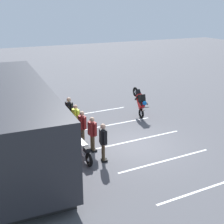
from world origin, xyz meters
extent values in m
plane|color=#4C4C51|center=(0.00, 0.00, 0.00)|extent=(80.00, 80.00, 0.00)
cube|color=#26262B|center=(1.88, 5.05, 1.85)|extent=(11.29, 3.03, 2.80)
cube|color=black|center=(7.42, 4.78, 2.41)|extent=(0.16, 2.10, 1.23)
cube|color=black|center=(1.82, 3.78, 2.41)|extent=(9.39, 0.49, 1.01)
cube|color=red|center=(1.82, 3.78, 1.29)|extent=(9.83, 0.50, 0.28)
cube|color=black|center=(1.88, 5.05, 0.23)|extent=(10.39, 2.79, 0.45)
torus|color=black|center=(5.74, 3.73, 0.50)|extent=(1.01, 0.37, 1.00)
torus|color=black|center=(-2.08, 4.11, 0.50)|extent=(1.01, 0.37, 1.00)
torus|color=black|center=(-1.97, 6.36, 0.50)|extent=(1.01, 0.37, 1.00)
cylinder|color=#473823|center=(-0.62, 2.01, 0.47)|extent=(0.14, 0.14, 0.78)
cube|color=black|center=(-0.63, 1.97, 0.05)|extent=(0.15, 0.27, 0.10)
cylinder|color=#473823|center=(-0.78, 2.04, 0.47)|extent=(0.14, 0.14, 0.78)
cube|color=black|center=(-0.79, 2.00, 0.05)|extent=(0.15, 0.27, 0.10)
cube|color=black|center=(-0.70, 2.03, 1.18)|extent=(0.43, 0.35, 0.65)
cylinder|color=black|center=(-0.46, 1.98, 1.20)|extent=(0.11, 0.11, 0.61)
sphere|color=tan|center=(-0.46, 1.98, 0.89)|extent=(0.11, 0.11, 0.09)
cylinder|color=black|center=(-0.93, 2.08, 1.20)|extent=(0.11, 0.11, 0.61)
sphere|color=tan|center=(-0.93, 2.08, 0.89)|extent=(0.11, 0.11, 0.09)
sphere|color=tan|center=(-0.70, 2.03, 1.64)|extent=(0.28, 0.28, 0.23)
cylinder|color=#473823|center=(0.45, 2.10, 0.46)|extent=(0.13, 0.13, 0.75)
cube|color=black|center=(0.46, 2.06, 0.05)|extent=(0.13, 0.27, 0.10)
cylinder|color=#473823|center=(0.29, 2.08, 0.46)|extent=(0.13, 0.13, 0.75)
cube|color=black|center=(0.30, 2.04, 0.05)|extent=(0.13, 0.27, 0.10)
cube|color=maroon|center=(0.37, 2.09, 1.15)|extent=(0.41, 0.33, 0.63)
cylinder|color=maroon|center=(0.61, 2.12, 1.16)|extent=(0.10, 0.10, 0.60)
sphere|color=tan|center=(0.61, 2.12, 0.87)|extent=(0.10, 0.10, 0.09)
cylinder|color=maroon|center=(0.14, 2.06, 1.16)|extent=(0.10, 0.10, 0.60)
sphere|color=tan|center=(0.14, 2.06, 0.87)|extent=(0.10, 0.10, 0.09)
sphere|color=tan|center=(0.37, 2.09, 1.60)|extent=(0.25, 0.25, 0.23)
cylinder|color=#473823|center=(1.41, 2.23, 0.46)|extent=(0.13, 0.13, 0.75)
cube|color=black|center=(1.41, 2.19, 0.05)|extent=(0.12, 0.27, 0.10)
cylinder|color=#473823|center=(1.25, 2.22, 0.46)|extent=(0.13, 0.13, 0.75)
cube|color=black|center=(1.25, 2.18, 0.05)|extent=(0.12, 0.27, 0.10)
cube|color=maroon|center=(1.33, 2.23, 1.15)|extent=(0.40, 0.31, 0.63)
cylinder|color=maroon|center=(1.57, 2.24, 1.17)|extent=(0.10, 0.10, 0.60)
sphere|color=tan|center=(1.57, 2.24, 0.87)|extent=(0.10, 0.10, 0.09)
cylinder|color=maroon|center=(1.09, 2.21, 1.17)|extent=(0.10, 0.10, 0.60)
sphere|color=tan|center=(1.09, 2.21, 0.87)|extent=(0.10, 0.10, 0.09)
sphere|color=tan|center=(1.33, 2.23, 1.60)|extent=(0.24, 0.24, 0.23)
cylinder|color=black|center=(2.47, 2.19, 0.46)|extent=(0.13, 0.13, 0.75)
cube|color=black|center=(2.47, 2.15, 0.05)|extent=(0.13, 0.27, 0.10)
cylinder|color=black|center=(2.31, 2.17, 0.46)|extent=(0.13, 0.13, 0.75)
cube|color=black|center=(2.32, 2.13, 0.05)|extent=(0.13, 0.27, 0.10)
cube|color=#D8F233|center=(2.39, 2.18, 1.15)|extent=(0.41, 0.32, 0.63)
cube|color=silver|center=(2.39, 2.18, 1.15)|extent=(0.42, 0.33, 0.06)
cylinder|color=#D8F233|center=(2.63, 2.21, 1.16)|extent=(0.10, 0.10, 0.60)
sphere|color=tan|center=(2.63, 2.21, 0.87)|extent=(0.10, 0.10, 0.09)
cylinder|color=#D8F233|center=(2.15, 2.16, 1.16)|extent=(0.10, 0.10, 0.60)
sphere|color=tan|center=(2.15, 2.16, 0.87)|extent=(0.10, 0.10, 0.09)
sphere|color=tan|center=(2.39, 2.18, 1.60)|extent=(0.25, 0.25, 0.23)
cylinder|color=black|center=(3.57, 2.19, 0.48)|extent=(0.14, 0.14, 0.79)
cube|color=black|center=(3.58, 2.16, 0.05)|extent=(0.16, 0.28, 0.10)
cylinder|color=black|center=(3.42, 2.16, 0.48)|extent=(0.14, 0.14, 0.79)
cube|color=black|center=(3.43, 2.12, 0.05)|extent=(0.16, 0.28, 0.10)
cube|color=black|center=(3.49, 2.18, 1.21)|extent=(0.43, 0.36, 0.66)
cylinder|color=black|center=(3.73, 2.23, 1.22)|extent=(0.11, 0.11, 0.63)
sphere|color=tan|center=(3.73, 2.23, 0.91)|extent=(0.11, 0.11, 0.09)
cylinder|color=black|center=(3.26, 2.12, 1.22)|extent=(0.11, 0.11, 0.63)
sphere|color=tan|center=(3.26, 2.12, 0.91)|extent=(0.11, 0.11, 0.09)
sphere|color=tan|center=(3.49, 2.18, 1.68)|extent=(0.29, 0.29, 0.24)
torus|color=black|center=(0.62, 2.78, 0.30)|extent=(0.60, 0.15, 0.60)
cylinder|color=silver|center=(0.62, 2.78, 0.30)|extent=(0.12, 0.10, 0.12)
torus|color=black|center=(-0.82, 2.74, 0.30)|extent=(0.60, 0.15, 0.60)
cylinder|color=silver|center=(-0.82, 2.74, 0.30)|extent=(0.12, 0.12, 0.12)
cylinder|color=silver|center=(0.57, 2.78, 0.65)|extent=(0.32, 0.07, 0.67)
cube|color=white|center=(-0.03, 2.76, 0.63)|extent=(0.85, 0.30, 0.36)
cube|color=black|center=(-0.51, 2.75, 0.68)|extent=(0.53, 0.24, 0.20)
cylinder|color=silver|center=(-0.39, 2.89, 0.42)|extent=(0.45, 0.09, 0.08)
cylinder|color=black|center=(0.52, 2.78, 0.95)|extent=(0.05, 0.58, 0.04)
torus|color=black|center=(3.23, -2.21, 0.30)|extent=(0.61, 0.19, 0.60)
cylinder|color=silver|center=(3.23, -2.21, 0.30)|extent=(0.13, 0.11, 0.12)
torus|color=black|center=(4.18, -2.31, 1.39)|extent=(0.86, 0.22, 0.85)
cylinder|color=silver|center=(4.18, -2.31, 1.39)|extent=(0.13, 0.13, 0.12)
cylinder|color=silver|center=(3.00, -2.19, 0.57)|extent=(0.68, 0.13, 0.28)
cube|color=red|center=(3.41, -2.23, 1.01)|extent=(0.85, 0.36, 0.87)
cube|color=black|center=(3.68, -2.26, 1.40)|extent=(0.51, 0.27, 0.52)
cylinder|color=silver|center=(3.79, -2.41, 1.14)|extent=(0.36, 0.12, 0.39)
cylinder|color=black|center=(2.81, -2.17, 0.80)|extent=(0.10, 0.58, 0.04)
cube|color=black|center=(3.24, -2.21, 1.25)|extent=(0.50, 0.39, 0.52)
sphere|color=#0C59B2|center=(2.84, -2.17, 1.07)|extent=(0.29, 0.29, 0.26)
cylinder|color=black|center=(3.07, -2.02, 1.04)|extent=(0.47, 0.14, 0.20)
cylinder|color=black|center=(3.61, -2.07, 1.17)|extent=(0.38, 0.14, 0.34)
cylinder|color=black|center=(3.03, -2.37, 1.04)|extent=(0.47, 0.14, 0.20)
cylinder|color=black|center=(3.57, -2.43, 1.17)|extent=(0.38, 0.14, 0.34)
cube|color=white|center=(-4.25, -0.46, 0.00)|extent=(0.20, 4.21, 0.01)
cube|color=white|center=(-1.82, -0.46, 0.00)|extent=(0.21, 4.72, 0.01)
cube|color=white|center=(0.61, -0.46, 0.00)|extent=(0.21, 4.99, 0.01)
cube|color=white|center=(3.04, -0.46, 0.00)|extent=(0.20, 4.33, 0.01)
cube|color=white|center=(5.47, -0.46, 0.00)|extent=(0.18, 3.52, 0.01)
camera|label=1|loc=(-11.43, 6.72, 6.42)|focal=48.38mm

